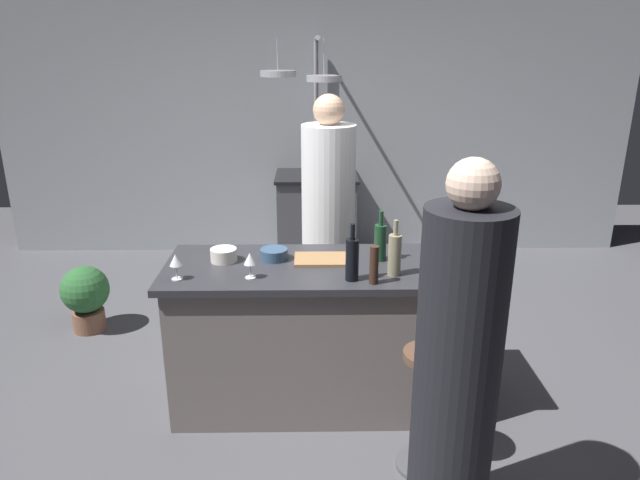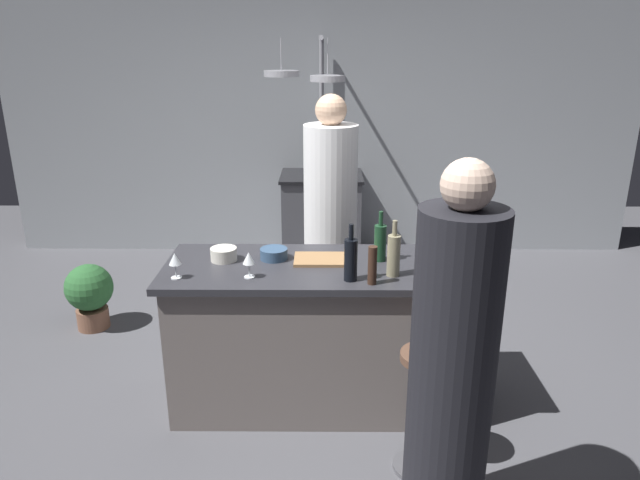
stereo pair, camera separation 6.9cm
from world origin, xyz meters
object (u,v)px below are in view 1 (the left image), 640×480
Objects in this scene: wine_bottle_green at (380,242)px; mixing_bowl_ceramic at (224,255)px; wine_bottle_white at (395,254)px; wine_glass_by_chef at (176,261)px; wine_glass_near_left_guest at (250,260)px; pepper_mill at (374,265)px; bar_stool_right at (426,405)px; wine_bottle_dark at (352,259)px; mixing_bowl_blue at (274,254)px; chef at (328,230)px; guest_right at (457,372)px; stove_range at (317,218)px; cutting_board at (322,259)px; potted_plant at (86,294)px.

wine_bottle_green reaches higher than mixing_bowl_ceramic.
wine_bottle_white is 1.18m from wine_glass_by_chef.
pepper_mill is at bearing -7.24° from wine_glass_near_left_guest.
bar_stool_right is 2.16× the size of wine_bottle_dark.
pepper_mill is 0.17m from wine_bottle_white.
wine_bottle_dark is 0.55m from mixing_bowl_blue.
wine_bottle_green is 0.63m from mixing_bowl_blue.
chef reaches higher than wine_bottle_white.
wine_bottle_green is (-0.18, 0.69, 0.64)m from bar_stool_right.
mixing_bowl_ceramic is (-1.13, 1.06, 0.14)m from guest_right.
stove_range is 6.10× the size of wine_glass_by_chef.
wine_bottle_white is (0.39, -0.22, 0.11)m from cutting_board.
wine_bottle_white is at bearing 100.78° from guest_right.
wine_bottle_white is at bearing -13.11° from mixing_bowl_ceramic.
guest_right is 5.43× the size of wine_bottle_white.
mixing_bowl_ceramic is at bearing 51.98° from wine_glass_by_chef.
pepper_mill is (0.28, -2.73, 0.56)m from stove_range.
chef is 1.05× the size of guest_right.
wine_bottle_white is at bearing 43.61° from pepper_mill.
wine_glass_near_left_guest is at bearing 172.76° from pepper_mill.
chef is 1.16m from wine_glass_near_left_guest.
mixing_bowl_blue is (0.51, 0.30, -0.07)m from wine_glass_by_chef.
wine_bottle_dark reaches higher than pepper_mill.
wine_bottle_dark is (0.10, -1.09, 0.19)m from chef.
wine_bottle_dark is (-0.36, 0.40, 0.65)m from bar_stool_right.
wine_bottle_dark is 0.55m from wine_glass_near_left_guest.
wine_glass_near_left_guest is (-0.66, 0.08, 0.00)m from pepper_mill.
guest_right is 0.88m from wine_bottle_white.
bar_stool_right reaches higher than potted_plant.
bar_stool_right is 2.12× the size of cutting_board.
stove_range is 2.80m from pepper_mill.
potted_plant is (-2.34, 1.94, -0.50)m from guest_right.
wine_glass_by_chef is at bearing -177.96° from wine_glass_near_left_guest.
mixing_bowl_ceramic reaches higher than stove_range.
wine_bottle_white is (2.18, -1.10, 0.73)m from potted_plant.
guest_right reaches higher than stove_range.
wine_glass_by_chef is at bearing 176.22° from pepper_mill.
wine_glass_near_left_guest is 0.32m from mixing_bowl_ceramic.
wine_bottle_dark reaches higher than stove_range.
wine_bottle_white is 1.00m from mixing_bowl_ceramic.
pepper_mill is at bearing -136.39° from wine_bottle_white.
guest_right is at bearing -43.17° from mixing_bowl_ceramic.
guest_right reaches higher than mixing_bowl_ceramic.
mixing_bowl_ceramic reaches higher than mixing_bowl_blue.
potted_plant is 2.41m from wine_bottle_green.
guest_right is 1.57m from wine_glass_by_chef.
cutting_board is at bearing 118.55° from wine_bottle_dark.
cutting_board is 2.08× the size of mixing_bowl_ceramic.
chef reaches higher than wine_glass_near_left_guest.
wine_bottle_green is 0.35m from wine_bottle_dark.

